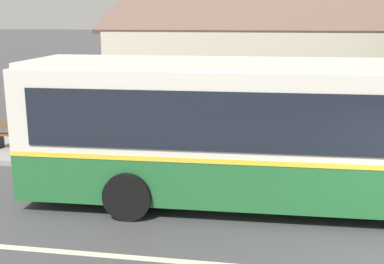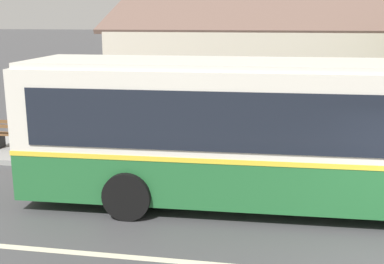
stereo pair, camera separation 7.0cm
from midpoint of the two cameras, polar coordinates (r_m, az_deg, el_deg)
The scene contains 4 objects.
sidewalk_far at distance 14.10m, azimuth 20.18°, elevation -3.73°, with size 60.00×3.00×0.15m, color gray.
transit_bus at distance 10.45m, azimuth 10.36°, elevation 0.26°, with size 11.08×3.00×3.15m.
bench_by_building at distance 15.36m, azimuth -19.79°, elevation -0.45°, with size 1.58×0.51×0.94m.
bench_down_street at distance 13.81m, azimuth -4.06°, elevation -1.13°, with size 1.75×0.51×0.94m.
Camera 2 is at (-2.58, -7.27, 4.04)m, focal length 45.00 mm.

